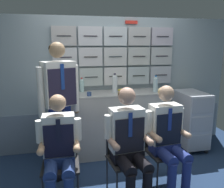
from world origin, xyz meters
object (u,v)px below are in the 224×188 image
(crew_member_left, at_px, (59,148))
(folding_chair_right, at_px, (161,143))
(service_trolley, at_px, (190,118))
(crew_member_standing, at_px, (59,98))
(water_bottle_tall, at_px, (115,84))
(crew_member_center, at_px, (129,140))
(crew_member_right, at_px, (168,134))
(folding_chair_left, at_px, (60,154))
(paper_cup_blue, at_px, (73,93))
(snack_banana, at_px, (122,90))
(folding_chair_center, at_px, (124,150))

(crew_member_left, bearing_deg, folding_chair_right, 9.23)
(service_trolley, height_order, crew_member_standing, crew_member_standing)
(crew_member_left, relative_size, water_bottle_tall, 4.08)
(service_trolley, height_order, crew_member_center, crew_member_center)
(service_trolley, relative_size, crew_member_standing, 0.55)
(crew_member_left, xyz_separation_m, crew_member_standing, (0.02, 0.63, 0.40))
(crew_member_right, bearing_deg, crew_member_left, -178.09)
(crew_member_center, xyz_separation_m, crew_member_right, (0.50, 0.09, -0.01))
(service_trolley, bearing_deg, folding_chair_left, -158.22)
(crew_member_center, height_order, paper_cup_blue, crew_member_center)
(crew_member_center, height_order, crew_member_standing, crew_member_standing)
(crew_member_left, bearing_deg, crew_member_standing, 87.87)
(service_trolley, xyz_separation_m, crew_member_left, (-2.14, -1.01, 0.15))
(crew_member_standing, xyz_separation_m, snack_banana, (0.98, 0.59, -0.05))
(service_trolley, xyz_separation_m, folding_chair_right, (-0.90, -0.81, 0.00))
(folding_chair_right, bearing_deg, service_trolley, 42.00)
(crew_member_left, bearing_deg, folding_chair_left, 87.51)
(folding_chair_center, bearing_deg, crew_member_standing, 143.83)
(crew_member_center, relative_size, crew_member_right, 1.01)
(folding_chair_left, height_order, crew_member_standing, crew_member_standing)
(crew_member_center, xyz_separation_m, crew_member_standing, (-0.72, 0.68, 0.36))
(service_trolley, height_order, crew_member_right, crew_member_right)
(crew_member_left, bearing_deg, folding_chair_center, 8.63)
(folding_chair_center, height_order, water_bottle_tall, water_bottle_tall)
(folding_chair_left, bearing_deg, crew_member_center, -15.84)
(folding_chair_left, distance_m, crew_member_standing, 0.72)
(crew_member_center, xyz_separation_m, snack_banana, (0.26, 1.26, 0.31))
(crew_member_right, bearing_deg, crew_member_standing, 154.45)
(crew_member_center, distance_m, water_bottle_tall, 1.23)
(crew_member_right, relative_size, water_bottle_tall, 4.21)
(water_bottle_tall, xyz_separation_m, snack_banana, (0.15, 0.11, -0.12))
(crew_member_standing, distance_m, snack_banana, 1.15)
(crew_member_left, relative_size, crew_member_right, 0.97)
(crew_member_right, distance_m, snack_banana, 1.24)
(folding_chair_right, bearing_deg, paper_cup_blue, 140.44)
(folding_chair_center, xyz_separation_m, water_bottle_tall, (0.13, 0.99, 0.62))
(folding_chair_left, xyz_separation_m, crew_member_center, (0.74, -0.21, 0.19))
(service_trolley, distance_m, folding_chair_right, 1.22)
(crew_member_center, distance_m, snack_banana, 1.33)
(folding_chair_left, bearing_deg, crew_member_standing, 87.99)
(crew_member_left, distance_m, crew_member_center, 0.75)
(paper_cup_blue, bearing_deg, folding_chair_left, -103.22)
(water_bottle_tall, bearing_deg, service_trolley, -3.97)
(crew_member_standing, distance_m, paper_cup_blue, 0.46)
(folding_chair_right, height_order, crew_member_right, crew_member_right)
(water_bottle_tall, relative_size, paper_cup_blue, 4.17)
(folding_chair_left, xyz_separation_m, snack_banana, (1.00, 1.05, 0.50))
(water_bottle_tall, bearing_deg, folding_chair_right, -67.36)
(service_trolley, bearing_deg, crew_member_right, -132.47)
(folding_chair_center, bearing_deg, crew_member_center, -84.63)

